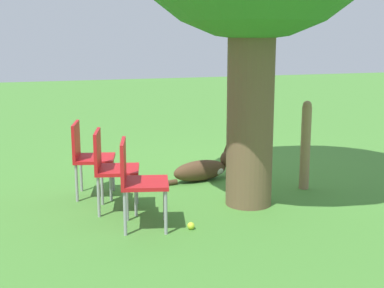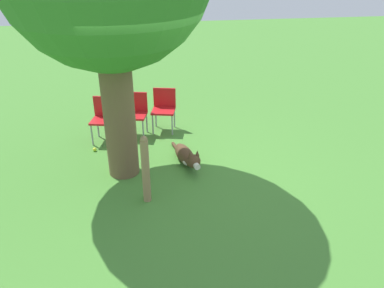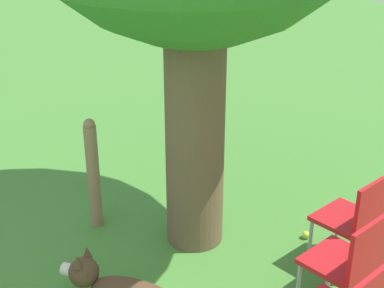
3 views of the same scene
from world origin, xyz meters
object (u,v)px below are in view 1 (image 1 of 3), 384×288
Objects in this scene: red_chair_1 at (110,164)px; red_chair_2 at (137,177)px; tennis_ball at (191,226)px; dog at (207,168)px; fence_post at (305,145)px; red_chair_0 at (87,153)px.

red_chair_2 is at bearing -61.48° from red_chair_1.
tennis_ball is at bearing -38.07° from red_chair_1.
fence_post is (-0.94, 0.71, 0.37)m from dog.
red_chair_1 is at bearing 2.21° from fence_post.
dog is 1.51× the size of red_chair_1.
fence_post is 1.92m from tennis_ball.
red_chair_0 is at bearing 118.52° from red_chair_2.
fence_post reaches higher than dog.
dog is 1.58m from red_chair_1.
dog is 1.83m from red_chair_2.
fence_post is 1.25× the size of red_chair_2.
red_chair_0 and red_chair_1 have the same top height.
red_chair_2 is (-0.30, 1.13, 0.00)m from red_chair_0.
fence_post is at bearing -152.71° from tennis_ball.
red_chair_0 is 1.00× the size of red_chair_1.
red_chair_0 is at bearing 118.52° from red_chair_1.
red_chair_2 is (2.11, 0.65, -0.03)m from fence_post.
red_chair_1 reaches higher than tennis_ball.
dog is at bearing 44.85° from red_chair_1.
fence_post reaches higher than red_chair_0.
red_chair_0 is at bearing -60.49° from tennis_ball.
red_chair_1 is 12.10× the size of tennis_ball.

